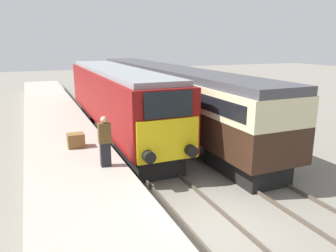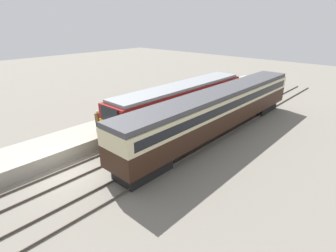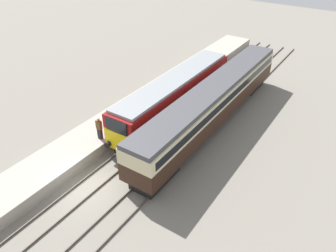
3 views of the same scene
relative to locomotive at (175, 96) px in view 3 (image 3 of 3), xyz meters
name	(u,v)px [view 3 (image 3 of 3)]	position (x,y,z in m)	size (l,w,h in m)	color
ground_plane	(87,188)	(0.00, -11.13, -2.22)	(120.00, 120.00, 0.00)	slate
platform_left	(125,117)	(-3.30, -3.13, -1.73)	(3.50, 50.00, 0.97)	#9E998C
rails_near_track	(133,150)	(0.00, -6.13, -2.15)	(1.51, 60.00, 0.14)	#4C4238
rails_far_track	(169,165)	(3.40, -6.13, -2.15)	(1.50, 60.00, 0.14)	#4C4238
locomotive	(175,96)	(0.00, 0.00, 0.00)	(2.70, 15.79, 3.94)	black
passenger_carriage	(214,100)	(3.40, 0.86, 0.16)	(2.75, 21.76, 3.88)	black
person_on_platform	(99,128)	(-2.28, -7.22, -0.31)	(0.44, 0.26, 1.85)	black
luggage_crate	(116,117)	(-2.96, -4.52, -0.95)	(0.70, 0.56, 0.60)	brown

